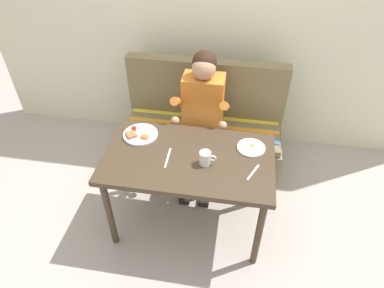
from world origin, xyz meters
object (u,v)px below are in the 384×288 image
Objects in this scene: couch at (203,134)px; coffee_mug at (205,158)px; knife at (168,158)px; person at (202,108)px; table at (189,165)px; plate_breakfast at (140,134)px; plate_eggs at (251,148)px; fork at (253,172)px.

coffee_mug is (0.13, -0.81, 0.45)m from couch.
person is at bearing 75.11° from knife.
table is 0.17m from knife.
couch is at bearing 55.77° from plate_breakfast.
coffee_mug reaches higher than plate_eggs.
knife is at bearing -159.63° from fork.
couch is 7.20× the size of knife.
table is 0.47m from fork.
plate_eggs is (0.42, -0.43, -0.00)m from person.
person is at bearing 134.21° from plate_eggs.
person reaches higher than table.
table is at bearing -90.00° from couch.
plate_breakfast reaches higher than knife.
person is at bearing 147.94° from fork.
table is 0.83m from couch.
plate_eggs is 0.25m from fork.
knife is (-0.59, 0.05, 0.00)m from fork.
person is at bearing 88.86° from table.
plate_breakfast is at bearing 156.96° from table.
table is 6.00× the size of knife.
couch is 1.04m from fork.
person is 0.81m from fork.
plate_eggs is 0.37m from coffee_mug.
plate_breakfast is 1.31× the size of knife.
table is 0.47m from plate_eggs.
plate_eggs is (0.43, 0.16, 0.09)m from table.
fork is (0.45, -0.85, 0.40)m from couch.
plate_breakfast is 1.54× the size of fork.
table is at bearing 14.42° from knife.
table is 0.45m from plate_breakfast.
plate_breakfast reaches higher than fork.
coffee_mug is 0.69× the size of fork.
fork is at bearing -84.79° from plate_eggs.
couch is 1.19× the size of person.
couch is 7.09× the size of plate_eggs.
coffee_mug is at bearing -81.23° from couch.
table is at bearing -159.74° from plate_eggs.
fork is (0.45, -0.08, 0.08)m from table.
fork is (0.86, -0.26, -0.01)m from plate_breakfast.
plate_breakfast reaches higher than table.
coffee_mug is at bearing -21.49° from table.
person reaches higher than couch.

